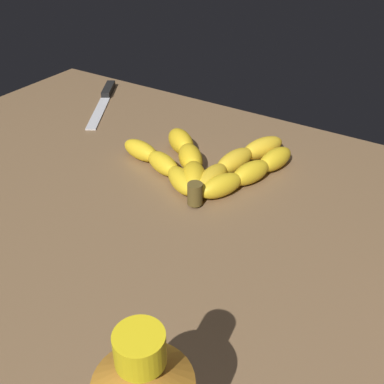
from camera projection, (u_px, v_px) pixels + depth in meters
The scene contains 3 objects.
ground_plane at pixel (151, 235), 59.10cm from camera, with size 99.39×73.88×3.31cm, color brown.
banana_bunch at pixel (209, 164), 67.50cm from camera, with size 24.00×21.70×3.36cm.
butter_knife at pixel (104, 100), 90.05cm from camera, with size 12.09×18.73×1.20cm.
Camera 1 is at (-29.20, 36.27, 35.50)cm, focal length 44.06 mm.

